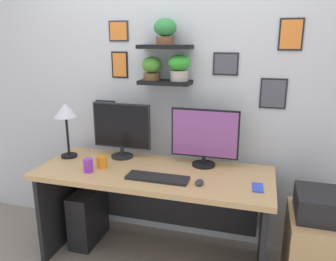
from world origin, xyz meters
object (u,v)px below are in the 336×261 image
(computer_mouse, at_px, (199,182))
(coffee_mug, at_px, (102,162))
(monitor_right, at_px, (205,137))
(computer_tower_left, at_px, (88,216))
(cell_phone, at_px, (258,188))
(printer, at_px, (326,205))
(desk, at_px, (156,193))
(keyboard, at_px, (157,178))
(drawer_cabinet, at_px, (319,254))
(desk_lamp, at_px, (66,115))
(pen_cup, at_px, (88,165))
(monitor_left, at_px, (122,129))

(computer_mouse, distance_m, coffee_mug, 0.78)
(monitor_right, bearing_deg, computer_tower_left, -171.59)
(cell_phone, relative_size, printer, 0.37)
(desk, xyz_separation_m, computer_mouse, (0.38, -0.20, 0.22))
(monitor_right, relative_size, keyboard, 1.17)
(desk, distance_m, cell_phone, 0.80)
(drawer_cabinet, bearing_deg, cell_phone, -169.12)
(coffee_mug, relative_size, printer, 0.24)
(desk_lamp, relative_size, coffee_mug, 5.00)
(desk, relative_size, coffee_mug, 19.43)
(coffee_mug, bearing_deg, desk_lamp, 159.47)
(desk, height_order, keyboard, keyboard)
(pen_cup, height_order, computer_tower_left, pen_cup)
(computer_tower_left, bearing_deg, desk, -1.74)
(keyboard, bearing_deg, desk, 111.47)
(monitor_right, relative_size, pen_cup, 5.17)
(desk_lamp, relative_size, pen_cup, 4.50)
(cell_phone, bearing_deg, keyboard, -179.97)
(desk, height_order, monitor_left, monitor_left)
(computer_tower_left, bearing_deg, printer, -2.78)
(desk_lamp, xyz_separation_m, coffee_mug, (0.37, -0.14, -0.31))
(computer_mouse, xyz_separation_m, printer, (0.82, 0.13, -0.12))
(monitor_right, distance_m, cell_phone, 0.57)
(keyboard, distance_m, desk_lamp, 0.94)
(pen_cup, bearing_deg, monitor_right, 24.96)
(pen_cup, height_order, drawer_cabinet, pen_cup)
(desk, relative_size, monitor_right, 3.38)
(monitor_right, height_order, computer_mouse, monitor_right)
(drawer_cabinet, xyz_separation_m, printer, (0.00, 0.00, 0.37))
(desk_lamp, height_order, drawer_cabinet, desk_lamp)
(printer, distance_m, computer_tower_left, 1.86)
(keyboard, distance_m, pen_cup, 0.53)
(monitor_left, xyz_separation_m, pen_cup, (-0.11, -0.37, -0.19))
(desk, bearing_deg, monitor_left, 154.80)
(coffee_mug, xyz_separation_m, printer, (1.59, 0.03, -0.15))
(drawer_cabinet, bearing_deg, desk_lamp, 176.91)
(drawer_cabinet, bearing_deg, printer, 90.00)
(desk_lamp, xyz_separation_m, drawer_cabinet, (1.97, -0.11, -0.83))
(keyboard, xyz_separation_m, computer_tower_left, (-0.70, 0.21, -0.53))
(cell_phone, height_order, printer, cell_phone)
(coffee_mug, bearing_deg, printer, 1.20)
(monitor_left, bearing_deg, coffee_mug, -101.75)
(cell_phone, bearing_deg, desk, 165.00)
(pen_cup, bearing_deg, printer, 4.85)
(printer, bearing_deg, computer_tower_left, 177.22)
(monitor_right, relative_size, computer_tower_left, 1.11)
(monitor_left, relative_size, cell_phone, 3.49)
(coffee_mug, height_order, pen_cup, pen_cup)
(computer_mouse, height_order, pen_cup, pen_cup)
(cell_phone, xyz_separation_m, coffee_mug, (-1.15, 0.05, 0.04))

